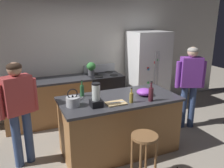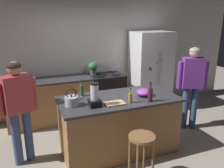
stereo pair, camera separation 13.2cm
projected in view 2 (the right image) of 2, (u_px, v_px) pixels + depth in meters
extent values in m
plane|color=#9E9384|center=(118.00, 150.00, 3.97)|extent=(14.00, 14.00, 0.00)
cube|color=silver|center=(86.00, 55.00, 5.33)|extent=(8.00, 0.10, 2.70)
cube|color=#9E6B3D|center=(119.00, 126.00, 3.84)|extent=(1.87, 0.87, 0.91)
cube|color=#333338|center=(119.00, 99.00, 3.70)|extent=(1.93, 0.93, 0.04)
cube|color=#9E6B3D|center=(56.00, 101.00, 4.94)|extent=(2.00, 0.64, 0.91)
cube|color=#333338|center=(55.00, 80.00, 4.81)|extent=(2.00, 0.64, 0.04)
cube|color=silver|center=(150.00, 71.00, 5.56)|extent=(0.90, 0.70, 1.88)
cylinder|color=#B7BABF|center=(157.00, 71.00, 5.19)|extent=(0.02, 0.02, 0.85)
cylinder|color=#B7BABF|center=(160.00, 70.00, 5.21)|extent=(0.02, 0.02, 0.85)
cube|color=#3FB259|center=(161.00, 60.00, 5.17)|extent=(0.05, 0.01, 0.05)
cube|color=#3FB259|center=(150.00, 83.00, 5.23)|extent=(0.05, 0.01, 0.05)
cube|color=red|center=(150.00, 68.00, 5.12)|extent=(0.05, 0.01, 0.05)
cube|color=#268CD8|center=(151.00, 70.00, 5.13)|extent=(0.05, 0.01, 0.05)
cube|color=red|center=(157.00, 63.00, 5.15)|extent=(0.05, 0.01, 0.05)
cube|color=#3FB259|center=(150.00, 87.00, 5.25)|extent=(0.05, 0.01, 0.05)
cube|color=black|center=(106.00, 94.00, 5.31)|extent=(0.76, 0.64, 0.95)
cube|color=black|center=(111.00, 101.00, 5.03)|extent=(0.60, 0.01, 0.24)
cube|color=#B7BABF|center=(102.00, 68.00, 5.41)|extent=(0.76, 0.06, 0.18)
cylinder|color=black|center=(101.00, 77.00, 4.97)|extent=(0.18, 0.18, 0.01)
cylinder|color=black|center=(116.00, 75.00, 5.10)|extent=(0.18, 0.18, 0.01)
cylinder|color=black|center=(96.00, 73.00, 5.24)|extent=(0.18, 0.18, 0.01)
cylinder|color=black|center=(111.00, 72.00, 5.37)|extent=(0.18, 0.18, 0.01)
cylinder|color=#384C7A|center=(17.00, 139.00, 3.48)|extent=(0.17, 0.17, 0.86)
cylinder|color=#384C7A|center=(28.00, 135.00, 3.59)|extent=(0.17, 0.17, 0.86)
cube|color=#B23F3F|center=(17.00, 94.00, 3.33)|extent=(0.45, 0.34, 0.56)
cylinder|color=#B23F3F|center=(34.00, 93.00, 3.51)|extent=(0.12, 0.12, 0.50)
sphere|color=tan|center=(14.00, 68.00, 3.22)|extent=(0.26, 0.26, 0.20)
ellipsoid|color=#332319|center=(14.00, 66.00, 3.21)|extent=(0.27, 0.27, 0.12)
cylinder|color=#384C7A|center=(194.00, 108.00, 4.63)|extent=(0.17, 0.17, 0.88)
cylinder|color=#384C7A|center=(185.00, 108.00, 4.64)|extent=(0.17, 0.17, 0.88)
cube|color=#723399|center=(193.00, 73.00, 4.43)|extent=(0.45, 0.36, 0.59)
cylinder|color=#723399|center=(205.00, 75.00, 4.44)|extent=(0.12, 0.12, 0.53)
cylinder|color=#723399|center=(180.00, 75.00, 4.45)|extent=(0.12, 0.12, 0.53)
sphere|color=#D8AD8C|center=(195.00, 52.00, 4.31)|extent=(0.26, 0.26, 0.20)
ellipsoid|color=gray|center=(195.00, 51.00, 4.30)|extent=(0.27, 0.27, 0.12)
cylinder|color=brown|center=(142.00, 137.00, 3.03)|extent=(0.36, 0.36, 0.04)
cylinder|color=brown|center=(137.00, 167.00, 2.99)|extent=(0.04, 0.04, 0.66)
cylinder|color=brown|center=(153.00, 163.00, 3.07)|extent=(0.04, 0.04, 0.66)
cylinder|color=brown|center=(130.00, 157.00, 3.20)|extent=(0.04, 0.04, 0.66)
cylinder|color=brown|center=(144.00, 154.00, 3.28)|extent=(0.04, 0.04, 0.66)
cylinder|color=#4C4C51|center=(93.00, 73.00, 5.08)|extent=(0.14, 0.14, 0.12)
ellipsoid|color=#337A38|center=(93.00, 66.00, 5.04)|extent=(0.20, 0.20, 0.18)
cube|color=black|center=(95.00, 103.00, 3.34)|extent=(0.17, 0.17, 0.10)
cylinder|color=silver|center=(94.00, 92.00, 3.29)|extent=(0.12, 0.12, 0.23)
cylinder|color=black|center=(94.00, 84.00, 3.26)|extent=(0.12, 0.12, 0.02)
cylinder|color=#2D6638|center=(82.00, 91.00, 3.77)|extent=(0.07, 0.07, 0.18)
cylinder|color=#2D6638|center=(82.00, 83.00, 3.73)|extent=(0.03, 0.03, 0.08)
cylinder|color=black|center=(81.00, 80.00, 3.71)|extent=(0.03, 0.03, 0.02)
cylinder|color=olive|center=(130.00, 98.00, 3.47)|extent=(0.06, 0.06, 0.15)
cylinder|color=olive|center=(130.00, 91.00, 3.44)|extent=(0.02, 0.02, 0.07)
cylinder|color=black|center=(131.00, 89.00, 3.42)|extent=(0.03, 0.03, 0.02)
cylinder|color=#471923|center=(150.00, 95.00, 3.52)|extent=(0.08, 0.08, 0.21)
cylinder|color=#471923|center=(151.00, 86.00, 3.47)|extent=(0.03, 0.03, 0.09)
cylinder|color=black|center=(151.00, 82.00, 3.46)|extent=(0.03, 0.03, 0.02)
ellipsoid|color=purple|center=(144.00, 92.00, 3.78)|extent=(0.26, 0.26, 0.12)
cylinder|color=#B7BABF|center=(72.00, 101.00, 3.36)|extent=(0.20, 0.20, 0.14)
sphere|color=black|center=(71.00, 96.00, 3.33)|extent=(0.03, 0.03, 0.03)
cylinder|color=#B7BABF|center=(80.00, 99.00, 3.40)|extent=(0.09, 0.03, 0.08)
torus|color=black|center=(71.00, 93.00, 3.32)|extent=(0.16, 0.02, 0.16)
cube|color=tan|center=(115.00, 103.00, 3.44)|extent=(0.30, 0.20, 0.02)
cube|color=#B7BABF|center=(116.00, 102.00, 3.44)|extent=(0.22, 0.05, 0.01)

